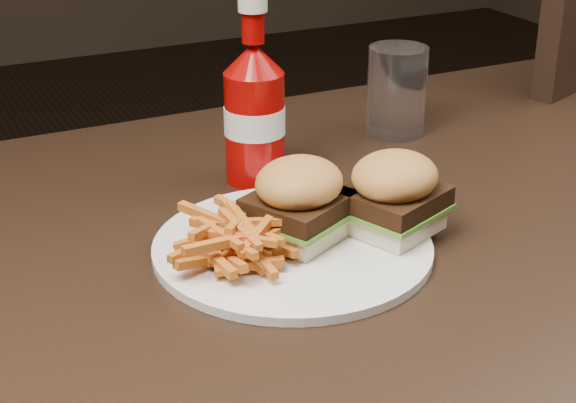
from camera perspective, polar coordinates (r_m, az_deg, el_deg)
name	(u,v)px	position (r m, az deg, el deg)	size (l,w,h in m)	color
dining_table	(343,237)	(0.94, 3.58, -2.28)	(1.20, 0.80, 0.04)	black
chair_far	(476,208)	(1.75, 12.09, -0.41)	(0.48, 0.48, 0.05)	black
plate	(293,247)	(0.87, 0.29, -2.96)	(0.27, 0.27, 0.01)	white
sandwich_half_a	(299,227)	(0.87, 0.71, -1.66)	(0.08, 0.08, 0.02)	beige
sandwich_half_b	(392,220)	(0.89, 6.77, -1.20)	(0.08, 0.08, 0.02)	beige
fries_pile	(240,235)	(0.83, -3.10, -2.20)	(0.11, 0.11, 0.04)	#C06522
ketchup_bottle	(255,131)	(1.01, -2.16, 4.57)	(0.07, 0.07, 0.14)	#930503
tumbler	(397,93)	(1.17, 7.03, 6.99)	(0.08, 0.08, 0.12)	white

